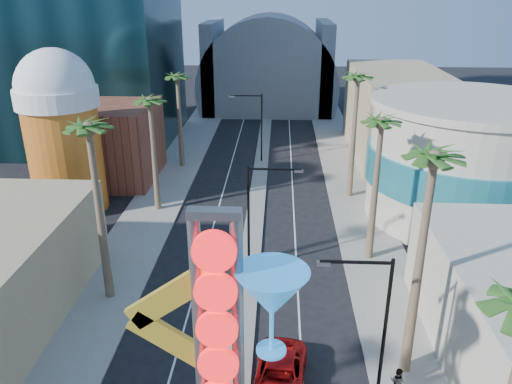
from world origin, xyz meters
name	(u,v)px	position (x,y,z in m)	size (l,w,h in m)	color
sidewalk_west	(165,189)	(-9.50, 35.00, 0.07)	(5.00, 100.00, 0.15)	gray
sidewalk_east	(353,192)	(9.50, 35.00, 0.07)	(5.00, 100.00, 0.15)	gray
median	(259,180)	(0.00, 38.00, 0.07)	(1.60, 84.00, 0.15)	gray
brick_filler_west	(107,142)	(-16.00, 38.00, 4.00)	(10.00, 10.00, 8.00)	brown
filler_east	(396,114)	(16.00, 48.00, 5.00)	(10.00, 20.00, 10.00)	tan
beer_mug	(61,126)	(-17.00, 30.00, 7.84)	(7.00, 7.00, 14.50)	orange
turquoise_building	(464,161)	(18.00, 30.00, 5.25)	(16.60, 16.60, 10.60)	#AFA894
canopy	(268,82)	(0.00, 72.00, 4.31)	(22.00, 16.00, 22.00)	slate
neon_sign	(241,343)	(0.82, 2.96, 7.31)	(6.53, 2.60, 12.55)	gray
streetlight_0	(256,208)	(0.55, 20.00, 4.88)	(3.79, 0.25, 8.00)	black
streetlight_1	(257,121)	(-0.55, 44.00, 4.88)	(3.79, 0.25, 8.00)	black
streetlight_2	(376,318)	(6.72, 8.00, 4.83)	(3.45, 0.25, 8.00)	black
palm_1	(90,141)	(-9.00, 16.00, 10.82)	(2.40, 2.40, 12.70)	brown
palm_2	(150,109)	(-9.00, 30.00, 9.48)	(2.40, 2.40, 11.20)	brown
palm_3	(178,83)	(-9.00, 42.00, 9.48)	(2.40, 2.40, 11.20)	brown
palm_5	(432,175)	(9.00, 10.00, 11.27)	(2.40, 2.40, 13.20)	brown
palm_6	(381,132)	(9.00, 22.00, 9.93)	(2.40, 2.40, 11.70)	brown
palm_7	(357,86)	(9.00, 34.00, 10.82)	(2.40, 2.40, 12.70)	brown
red_pickup	(279,377)	(2.29, 8.31, 0.79)	(2.61, 5.66, 1.57)	#A70D0C
pedestrian_b	(397,382)	(8.16, 8.14, 0.95)	(0.77, 0.60, 1.59)	gray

